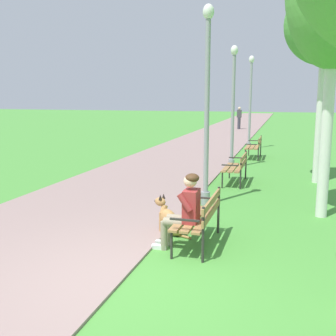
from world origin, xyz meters
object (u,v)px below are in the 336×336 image
at_px(lamp_post_mid, 233,106).
at_px(pedestrian_distant, 239,118).
at_px(person_seated_on_near_bench, 185,208).
at_px(lamp_post_far, 250,102).
at_px(dog_shepherd, 170,220).
at_px(birch_tree_third, 326,26).
at_px(park_bench_mid, 237,166).
at_px(park_bench_far, 255,145).
at_px(lamp_post_near, 207,105).
at_px(park_bench_near, 201,215).

height_order(lamp_post_mid, pedestrian_distant, lamp_post_mid).
xyz_separation_m(person_seated_on_near_bench, lamp_post_far, (-0.19, 13.00, 1.49)).
relative_size(dog_shepherd, lamp_post_far, 0.19).
height_order(lamp_post_far, birch_tree_third, birch_tree_third).
bearing_deg(birch_tree_third, park_bench_mid, -159.99).
relative_size(park_bench_far, lamp_post_near, 0.35).
bearing_deg(park_bench_far, park_bench_near, -90.55).
relative_size(park_bench_mid, person_seated_on_near_bench, 1.20).
bearing_deg(person_seated_on_near_bench, park_bench_near, 51.46).
height_order(person_seated_on_near_bench, lamp_post_mid, lamp_post_mid).
bearing_deg(park_bench_mid, lamp_post_far, 92.84).
relative_size(lamp_post_near, lamp_post_mid, 1.07).
distance_m(park_bench_mid, park_bench_far, 4.93).
relative_size(park_bench_near, person_seated_on_near_bench, 1.20).
height_order(park_bench_near, pedestrian_distant, pedestrian_distant).
relative_size(park_bench_mid, pedestrian_distant, 0.91).
height_order(park_bench_mid, lamp_post_near, lamp_post_near).
distance_m(person_seated_on_near_bench, dog_shepherd, 0.87).
height_order(lamp_post_mid, birch_tree_third, birch_tree_third).
xyz_separation_m(park_bench_near, lamp_post_near, (-0.42, 2.54, 1.73)).
height_order(dog_shepherd, pedestrian_distant, pedestrian_distant).
relative_size(park_bench_mid, dog_shepherd, 1.89).
distance_m(park_bench_near, person_seated_on_near_bench, 0.37).
xyz_separation_m(park_bench_far, lamp_post_mid, (-0.59, -2.43, 1.59)).
bearing_deg(lamp_post_near, pedestrian_distant, 94.62).
bearing_deg(pedestrian_distant, park_bench_near, -84.88).
distance_m(lamp_post_mid, lamp_post_far, 5.23).
distance_m(park_bench_mid, lamp_post_far, 7.92).
bearing_deg(park_bench_near, park_bench_mid, 90.18).
bearing_deg(lamp_post_mid, person_seated_on_near_bench, -87.87).
distance_m(park_bench_near, park_bench_mid, 5.01).
relative_size(park_bench_mid, birch_tree_third, 0.28).
distance_m(park_bench_far, pedestrian_distant, 14.05).
bearing_deg(lamp_post_mid, park_bench_mid, -79.11).
bearing_deg(pedestrian_distant, person_seated_on_near_bench, -85.42).
bearing_deg(person_seated_on_near_bench, birch_tree_third, 68.82).
bearing_deg(lamp_post_far, person_seated_on_near_bench, -89.16).
xyz_separation_m(person_seated_on_near_bench, dog_shepherd, (-0.41, 0.64, -0.42)).
xyz_separation_m(person_seated_on_near_bench, lamp_post_near, (-0.21, 2.80, 1.56)).
height_order(lamp_post_far, pedestrian_distant, lamp_post_far).
xyz_separation_m(person_seated_on_near_bench, birch_tree_third, (2.35, 6.06, 3.60)).
bearing_deg(person_seated_on_near_bench, lamp_post_mid, 92.13).
bearing_deg(birch_tree_third, person_seated_on_near_bench, -111.18).
bearing_deg(park_bench_far, person_seated_on_near_bench, -91.70).
bearing_deg(lamp_post_near, lamp_post_far, 89.90).
bearing_deg(lamp_post_mid, pedestrian_distant, 95.74).
bearing_deg(park_bench_near, lamp_post_near, 99.31).
bearing_deg(dog_shepherd, lamp_post_near, 84.60).
bearing_deg(lamp_post_mid, dog_shepherd, -90.99).
relative_size(person_seated_on_near_bench, lamp_post_mid, 0.31).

